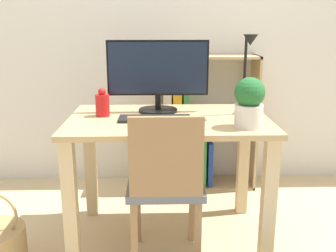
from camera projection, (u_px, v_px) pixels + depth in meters
name	position (u px, v px, depth m)	size (l,w,h in m)	color
ground_plane	(168.00, 236.00, 2.42)	(10.00, 10.00, 0.00)	#CCB284
wall_back	(165.00, 19.00, 3.03)	(8.00, 0.05, 2.60)	silver
desk	(168.00, 143.00, 2.27)	(1.13, 0.74, 0.75)	tan
monitor	(158.00, 72.00, 2.33)	(0.60, 0.23, 0.43)	black
keyboard	(155.00, 119.00, 2.18)	(0.40, 0.15, 0.02)	black
vase	(102.00, 104.00, 2.25)	(0.08, 0.08, 0.16)	red
desk_lamp	(247.00, 67.00, 2.19)	(0.10, 0.19, 0.46)	black
potted_plant	(249.00, 102.00, 2.00)	(0.16, 0.16, 0.26)	silver
chair	(166.00, 183.00, 2.04)	(0.40, 0.40, 0.85)	slate
bookshelf	(191.00, 134.00, 3.09)	(0.75, 0.28, 1.04)	tan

